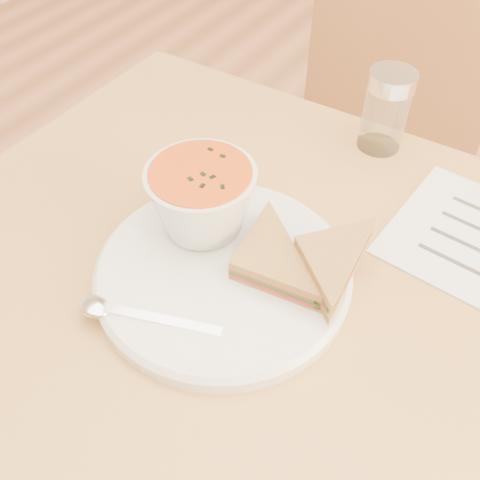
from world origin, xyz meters
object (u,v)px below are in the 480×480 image
Objects in this scene: soup_bowl at (202,202)px; condiment_shaker at (386,111)px; plate at (223,273)px; chair_far at (379,194)px; dining_table at (293,439)px.

soup_bowl is 0.31m from condiment_shaker.
plate is 2.31× the size of soup_bowl.
chair_far is at bearing 98.54° from condiment_shaker.
chair_far reaches higher than dining_table.
condiment_shaker is at bearing 69.53° from soup_bowl.
condiment_shaker is at bearing 80.71° from plate.
dining_table is at bearing -4.20° from soup_bowl.
dining_table is 1.11× the size of chair_far.
soup_bowl reaches higher than dining_table.
condiment_shaker is (0.11, 0.29, -0.00)m from soup_bowl.
dining_table is at bearing -80.03° from condiment_shaker.
dining_table is 8.00× the size of soup_bowl.
chair_far is 0.65m from plate.
dining_table is 0.40m from plate.
chair_far is 0.43m from condiment_shaker.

